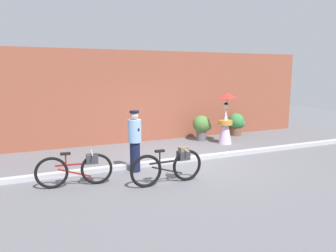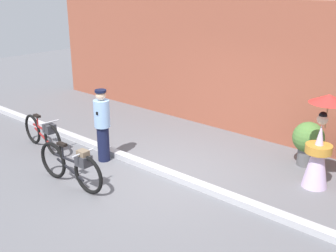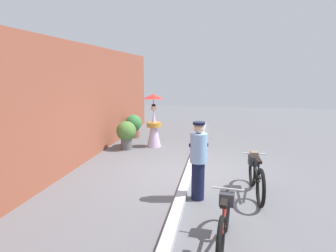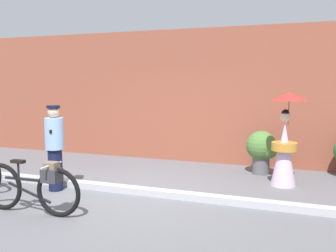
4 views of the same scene
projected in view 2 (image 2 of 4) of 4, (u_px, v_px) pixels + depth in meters
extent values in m
plane|color=slate|center=(164.00, 174.00, 8.34)|extent=(30.00, 30.00, 0.00)
cube|color=brown|center=(250.00, 69.00, 10.10)|extent=(14.00, 0.40, 3.33)
cube|color=#B2B2B7|center=(164.00, 172.00, 8.32)|extent=(14.00, 0.20, 0.12)
torus|color=black|center=(88.00, 175.00, 7.49)|extent=(0.75, 0.10, 0.75)
torus|color=black|center=(53.00, 160.00, 8.10)|extent=(0.75, 0.10, 0.75)
cube|color=black|center=(69.00, 160.00, 7.74)|extent=(0.87, 0.07, 0.04)
cube|color=black|center=(70.00, 170.00, 7.81)|extent=(0.76, 0.06, 0.27)
cylinder|color=black|center=(63.00, 152.00, 7.81)|extent=(0.03, 0.03, 0.31)
cube|color=black|center=(62.00, 144.00, 7.76)|extent=(0.22, 0.10, 0.05)
cylinder|color=silver|center=(83.00, 153.00, 7.41)|extent=(0.05, 0.48, 0.03)
cube|color=#333338|center=(84.00, 161.00, 7.46)|extent=(0.27, 0.23, 0.20)
cube|color=#72604C|center=(83.00, 154.00, 7.42)|extent=(0.21, 0.17, 0.14)
torus|color=black|center=(53.00, 140.00, 9.16)|extent=(0.72, 0.14, 0.72)
torus|color=black|center=(33.00, 129.00, 9.83)|extent=(0.72, 0.14, 0.72)
cube|color=maroon|center=(42.00, 128.00, 9.45)|extent=(0.82, 0.12, 0.04)
cube|color=maroon|center=(43.00, 136.00, 9.51)|extent=(0.71, 0.11, 0.26)
cylinder|color=maroon|center=(38.00, 122.00, 9.53)|extent=(0.03, 0.03, 0.29)
cube|color=black|center=(37.00, 116.00, 9.48)|extent=(0.23, 0.11, 0.05)
cylinder|color=silver|center=(49.00, 122.00, 9.10)|extent=(0.08, 0.48, 0.03)
cube|color=#333338|center=(49.00, 129.00, 9.15)|extent=(0.28, 0.25, 0.20)
cylinder|color=#141938|center=(103.00, 144.00, 8.87)|extent=(0.26, 0.26, 0.78)
cylinder|color=#8CB2E0|center=(102.00, 114.00, 8.65)|extent=(0.34, 0.34, 0.58)
sphere|color=#D8B293|center=(101.00, 95.00, 8.51)|extent=(0.21, 0.21, 0.21)
cylinder|color=black|center=(100.00, 91.00, 8.48)|extent=(0.24, 0.24, 0.05)
cube|color=black|center=(102.00, 111.00, 8.63)|extent=(0.15, 0.37, 0.06)
cone|color=silver|center=(318.00, 156.00, 7.66)|extent=(0.48, 0.48, 1.25)
cylinder|color=#C1842D|center=(319.00, 149.00, 7.61)|extent=(0.49, 0.49, 0.16)
sphere|color=beige|center=(323.00, 119.00, 7.42)|extent=(0.20, 0.20, 0.20)
sphere|color=black|center=(323.00, 116.00, 7.39)|extent=(0.15, 0.15, 0.15)
cylinder|color=olive|center=(327.00, 113.00, 7.36)|extent=(0.02, 0.02, 0.55)
cone|color=red|center=(329.00, 99.00, 7.27)|extent=(0.69, 0.69, 0.16)
cylinder|color=#59595B|center=(306.00, 157.00, 8.72)|extent=(0.37, 0.37, 0.37)
sphere|color=#4C7A38|center=(308.00, 137.00, 8.57)|extent=(0.66, 0.66, 0.66)
sphere|color=#4C7A38|center=(314.00, 144.00, 8.43)|extent=(0.36, 0.36, 0.36)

